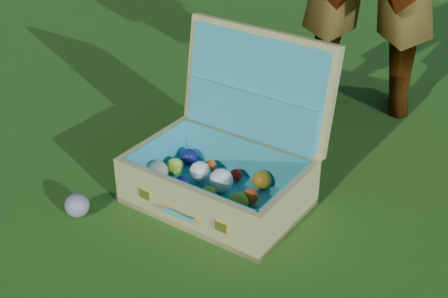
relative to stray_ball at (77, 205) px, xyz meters
The scene contains 3 objects.
ground 0.45m from the stray_ball, 17.01° to the left, with size 60.00×60.00×0.00m, color #215114.
stray_ball is the anchor object (origin of this frame).
suitcase 0.48m from the stray_ball, 32.47° to the left, with size 0.62×0.57×0.49m.
Camera 1 is at (0.44, -1.45, 1.12)m, focal length 50.00 mm.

